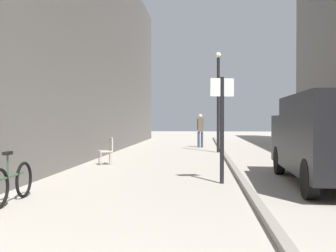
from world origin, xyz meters
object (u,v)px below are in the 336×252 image
Objects in this scene: pedestrian_main_foreground at (200,128)px; lamp_post at (218,95)px; street_sign_post at (222,120)px; delivery_van at (331,137)px; bicycle_leaning at (12,183)px; cafe_chair_near_window at (108,149)px.

pedestrian_main_foreground is 0.39× the size of lamp_post.
delivery_van is at bearing 161.68° from street_sign_post.
pedestrian_main_foreground is 0.35× the size of delivery_van.
street_sign_post is at bearing 31.60° from bicycle_leaning.
street_sign_post is 1.47× the size of bicycle_leaning.
cafe_chair_near_window is at bearing 72.55° from pedestrian_main_foreground.
street_sign_post is at bearing -160.07° from cafe_chair_near_window.
delivery_van is at bearing -146.28° from cafe_chair_near_window.
lamp_post is at bearing 68.45° from bicycle_leaning.
cafe_chair_near_window is (-3.72, 3.73, -1.00)m from street_sign_post.
delivery_van is 5.62× the size of cafe_chair_near_window.
lamp_post is 5.06× the size of cafe_chair_near_window.
pedestrian_main_foreground is at bearing 104.48° from lamp_post.
pedestrian_main_foreground reaches higher than cafe_chair_near_window.
delivery_van reaches higher than pedestrian_main_foreground.
pedestrian_main_foreground is 3.81m from lamp_post.
street_sign_post is 0.55× the size of lamp_post.
pedestrian_main_foreground is at bearing -44.44° from cafe_chair_near_window.
delivery_van is 7.39m from cafe_chair_near_window.
bicycle_leaning is 6.39m from cafe_chair_near_window.
lamp_post is (-2.28, 9.42, 1.56)m from delivery_van.
pedestrian_main_foreground is 15.70m from bicycle_leaning.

